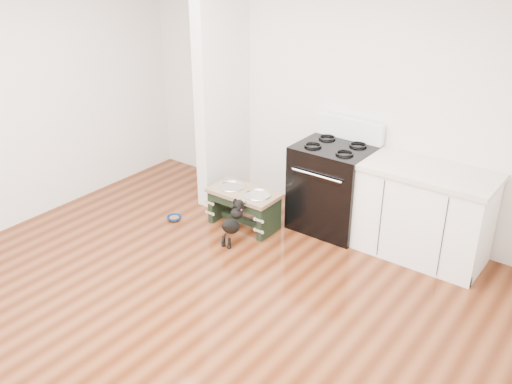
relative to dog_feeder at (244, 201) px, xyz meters
name	(u,v)px	position (x,y,z in m)	size (l,w,h in m)	color
ground	(173,318)	(0.50, -1.60, -0.29)	(5.00, 5.00, 0.00)	#441C0C
room_shell	(159,134)	(0.50, -1.60, 1.33)	(5.00, 5.00, 5.00)	silver
partition_wall	(222,84)	(-0.67, 0.50, 1.06)	(0.15, 0.80, 2.70)	silver
oven_range	(333,186)	(0.75, 0.55, 0.19)	(0.76, 0.69, 1.14)	black
cabinet_run	(424,213)	(1.73, 0.57, 0.16)	(1.24, 0.64, 0.91)	white
dog_feeder	(244,201)	(0.00, 0.00, 0.00)	(0.75, 0.40, 0.43)	black
puppy	(233,221)	(0.13, -0.34, -0.04)	(0.13, 0.38, 0.46)	black
floor_bowl	(174,218)	(-0.69, -0.36, -0.27)	(0.21, 0.21, 0.05)	navy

